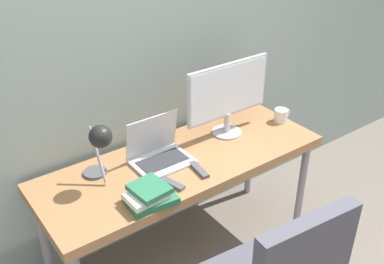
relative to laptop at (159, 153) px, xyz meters
name	(u,v)px	position (x,y,z in m)	size (l,w,h in m)	color
wall_back	(144,52)	(0.12, 0.32, 0.49)	(8.00, 0.05, 2.60)	gray
desk	(183,168)	(0.12, -0.06, -0.12)	(1.72, 0.64, 0.76)	#996B42
laptop	(159,153)	(0.00, 0.00, 0.00)	(0.33, 0.26, 0.27)	silver
monitor	(228,94)	(0.52, 0.02, 0.22)	(0.60, 0.19, 0.47)	#B7B7BC
desk_lamp	(100,142)	(-0.36, -0.01, 0.20)	(0.13, 0.26, 0.36)	#4C4C51
book_stack	(149,195)	(-0.25, -0.29, -0.01)	(0.26, 0.21, 0.09)	#286B47
tv_remote	(172,184)	(-0.07, -0.24, -0.04)	(0.08, 0.16, 0.02)	#4C4C51
media_remote	(199,170)	(0.12, -0.22, -0.04)	(0.06, 0.17, 0.02)	#4C4C51
mug	(281,115)	(0.92, -0.07, -0.01)	(0.13, 0.09, 0.09)	silver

